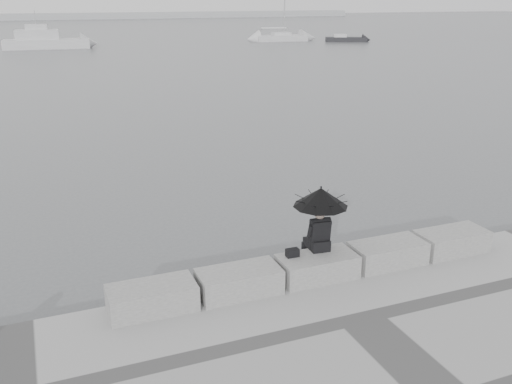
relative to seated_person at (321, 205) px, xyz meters
name	(u,v)px	position (x,y,z in m)	size (l,w,h in m)	color
ground	(306,290)	(-0.16, 0.20, -1.99)	(360.00, 360.00, 0.00)	#4E5154
stone_block_far_left	(152,298)	(-3.56, -0.25, -1.24)	(1.60, 0.80, 0.50)	slate
stone_block_left	(239,282)	(-1.86, -0.25, -1.24)	(1.60, 0.80, 0.50)	slate
stone_block_centre	(317,267)	(-0.16, -0.25, -1.24)	(1.60, 0.80, 0.50)	slate
stone_block_right	(388,254)	(1.54, -0.25, -1.24)	(1.60, 0.80, 0.50)	slate
stone_block_far_right	(451,241)	(3.24, -0.25, -1.24)	(1.60, 0.80, 0.50)	slate
seated_person	(321,205)	(0.00, 0.00, 0.00)	(1.13, 1.13, 1.39)	black
bag	(292,253)	(-0.65, -0.09, -0.91)	(0.26, 0.15, 0.17)	black
distant_landmass	(3,17)	(-8.30, 154.72, -1.10)	(180.00, 8.00, 2.80)	#A0A3A5
sailboat_right	(281,37)	(28.48, 64.93, -1.46)	(7.36, 3.02, 12.90)	silver
motor_cruiser	(46,41)	(-2.27, 64.47, -1.10)	(9.89, 3.45, 4.50)	silver
small_motorboat	(346,39)	(36.35, 60.67, -1.68)	(5.73, 3.72, 1.10)	black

